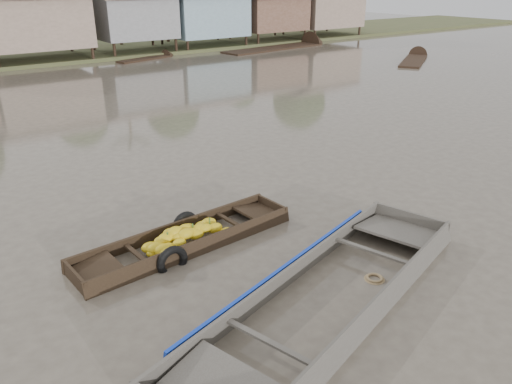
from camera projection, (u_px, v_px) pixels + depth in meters
ground at (273, 247)px, 10.84m from camera, size 120.00×120.00×0.00m
riverbank at (31, 13)px, 34.97m from camera, size 120.00×12.47×10.22m
banana_boat at (183, 241)px, 10.83m from camera, size 5.13×1.57×0.71m
viewer_boat at (327, 301)px, 8.94m from camera, size 7.67×3.92×0.60m
distant_boats at (165, 65)px, 33.31m from camera, size 46.82×14.91×0.35m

